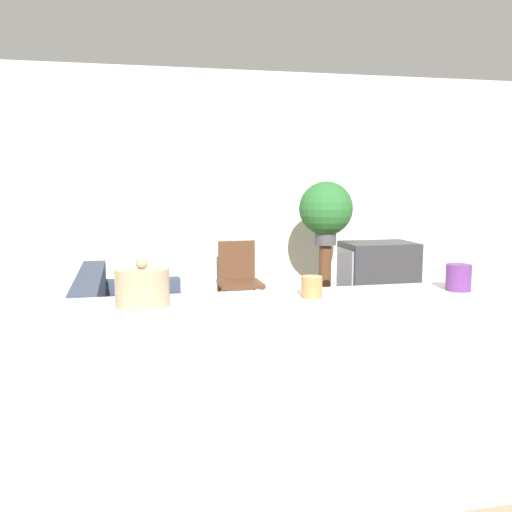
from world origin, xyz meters
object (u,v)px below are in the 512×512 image
at_px(couch, 130,331).
at_px(television, 378,269).
at_px(potted_plant, 326,210).
at_px(decorative_bowl, 142,287).
at_px(wooden_chair, 239,278).

distance_m(couch, television, 2.23).
distance_m(television, potted_plant, 1.05).
distance_m(potted_plant, decorative_bowl, 3.74).
bearing_deg(television, couch, 178.84).
bearing_deg(potted_plant, couch, -156.51).
xyz_separation_m(couch, wooden_chair, (1.14, 1.12, 0.21)).
bearing_deg(potted_plant, decorative_bowl, -121.59).
bearing_deg(couch, wooden_chair, 44.44).
relative_size(couch, decorative_bowl, 7.35).
bearing_deg(couch, potted_plant, 23.49).
xyz_separation_m(wooden_chair, potted_plant, (0.87, -0.24, 0.72)).
xyz_separation_m(couch, television, (2.18, -0.04, 0.45)).
bearing_deg(decorative_bowl, television, 46.80).
height_order(couch, wooden_chair, wooden_chair).
height_order(wooden_chair, potted_plant, potted_plant).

